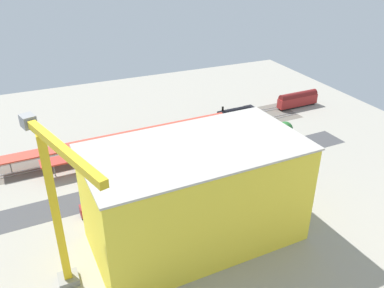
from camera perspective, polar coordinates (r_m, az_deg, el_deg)
The scene contains 23 objects.
ground_plane at distance 109.87m, azimuth -0.90°, elevation -3.30°, with size 161.97×161.97×0.00m, color #9E998C.
rail_bed at distance 126.32m, azimuth -4.44°, elevation 0.99°, with size 101.23×14.91×0.01m, color #665E54.
street_asphalt at distance 107.03m, azimuth -0.14°, elevation -4.21°, with size 101.23×9.00×0.01m, color #424244.
track_rails at distance 126.24m, azimuth -4.44°, elevation 1.07°, with size 101.16×12.47×0.12m.
platform_canopy_near at distance 115.50m, azimuth -4.69°, elevation 0.68°, with size 66.07×7.27×4.56m.
platform_canopy_far at distance 118.94m, azimuth -9.82°, elevation 1.12°, with size 69.18×7.49×4.41m.
locomotive at distance 139.71m, azimuth 6.55°, elevation 4.43°, with size 15.49×3.46×5.22m.
passenger_coach at distance 152.72m, azimuth 14.82°, elevation 6.21°, with size 16.49×3.49×5.75m.
parked_car_0 at distance 108.33m, azimuth 6.02°, elevation -3.47°, with size 4.66×2.24×1.73m.
parked_car_1 at distance 105.36m, azimuth 2.47°, elevation -4.30°, with size 4.66×2.00×1.75m.
parked_car_2 at distance 102.46m, azimuth -1.14°, elevation -5.28°, with size 4.35×1.98×1.80m.
parked_car_3 at distance 100.41m, azimuth -5.53°, elevation -6.24°, with size 4.29×2.04×1.61m.
parked_car_4 at distance 98.61m, azimuth -9.87°, elevation -7.23°, with size 4.35×1.83×1.70m.
construction_building at distance 80.17m, azimuth 0.53°, elevation -7.28°, with size 41.52×21.77×21.17m, color yellow.
construction_roof_slab at distance 74.52m, azimuth 0.57°, elevation -0.46°, with size 42.12×22.37×0.40m, color #B7B2A8.
tower_crane at distance 67.71m, azimuth -18.63°, elevation -7.89°, with size 8.76×24.30×31.76m.
box_truck_0 at distance 94.47m, azimuth -12.53°, elevation -8.55°, with size 10.09×2.69×3.56m.
street_tree_0 at distance 106.97m, azimuth -3.67°, elevation -1.58°, with size 4.05×4.05×6.42m.
street_tree_1 at distance 110.52m, azimuth 0.67°, elevation 0.18°, with size 5.56×5.56×8.31m.
street_tree_2 at distance 114.01m, azimuth 4.94°, elevation 0.90°, with size 4.87×4.87×7.84m.
street_tree_3 at distance 122.54m, azimuth 13.13°, elevation 2.07°, with size 4.57×4.57×7.40m.
street_tree_4 at distance 117.09m, azimuth 7.49°, elevation 1.15°, with size 5.21×5.21×7.34m.
traffic_light at distance 96.71m, azimuth -6.59°, elevation -5.10°, with size 0.50×0.36×6.78m.
Camera 1 is at (36.29, 86.99, 56.46)m, focal length 37.43 mm.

